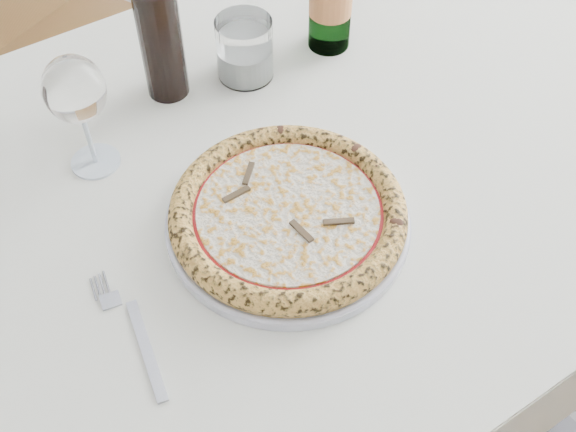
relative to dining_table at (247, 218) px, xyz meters
The scene contains 9 objects.
floor 0.69m from the dining_table, 142.81° to the left, with size 5.00×6.00×0.02m, color gray.
dining_table is the anchor object (origin of this frame).
chair_far 0.84m from the dining_table, 87.32° to the left, with size 0.57×0.57×0.93m.
plate 0.13m from the dining_table, 90.00° to the right, with size 0.32×0.32×0.02m.
pizza 0.15m from the dining_table, 90.01° to the right, with size 0.31×0.31×0.03m.
fork 0.28m from the dining_table, 153.95° to the right, with size 0.05×0.20×0.00m.
wine_glass 0.30m from the dining_table, 132.65° to the left, with size 0.08×0.08×0.18m.
tumbler 0.26m from the dining_table, 53.63° to the left, with size 0.09×0.09×0.10m.
wine_bottle 0.30m from the dining_table, 85.29° to the left, with size 0.06×0.06×0.26m.
Camera 1 is at (-0.34, -0.59, 1.50)m, focal length 45.00 mm.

